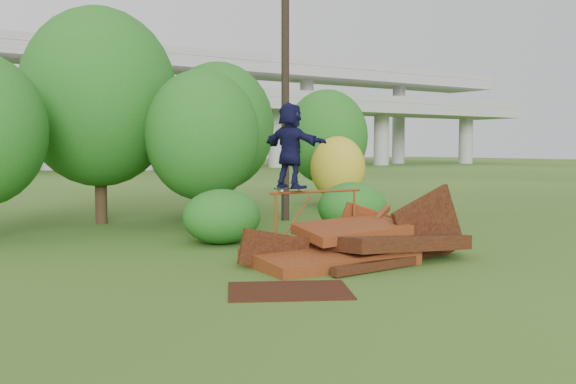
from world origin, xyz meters
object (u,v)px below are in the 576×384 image
utility_pole (285,62)px  skater (291,145)px  flat_plate (289,291)px  scrap_pile (359,245)px

utility_pole → skater: bearing=-122.5°
flat_plate → skater: bearing=55.7°
scrap_pile → skater: skater is taller
scrap_pile → flat_plate: bearing=-151.4°
skater → utility_pole: 8.55m
skater → flat_plate: (-1.88, -2.75, -2.64)m
scrap_pile → utility_pole: bearing=68.2°
utility_pole → scrap_pile: bearing=-111.8°
skater → utility_pole: (4.31, 6.76, 2.96)m
scrap_pile → skater: 2.78m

